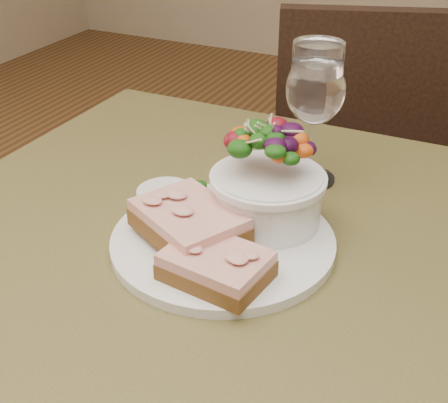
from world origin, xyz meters
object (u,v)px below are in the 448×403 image
at_px(cafe_table, 228,324).
at_px(salad_bowl, 268,176).
at_px(sandwich_front, 216,266).
at_px(dinner_plate, 223,241).
at_px(ramekin, 166,202).
at_px(wine_glass, 315,94).
at_px(chair_far, 359,247).
at_px(sandwich_back, 189,222).

height_order(cafe_table, salad_bowl, salad_bowl).
relative_size(sandwich_front, salad_bowl, 0.88).
height_order(dinner_plate, sandwich_front, sandwich_front).
relative_size(ramekin, wine_glass, 0.36).
height_order(sandwich_front, ramekin, ramekin).
relative_size(chair_far, sandwich_back, 6.08).
relative_size(dinner_plate, salad_bowl, 2.00).
bearing_deg(sandwich_front, chair_far, 98.75).
bearing_deg(wine_glass, sandwich_front, -92.02).
relative_size(salad_bowl, wine_glass, 0.73).
bearing_deg(dinner_plate, ramekin, 171.86).
bearing_deg(sandwich_back, chair_far, 114.51).
bearing_deg(sandwich_front, wine_glass, 95.45).
distance_m(chair_far, sandwich_back, 0.91).
relative_size(sandwich_front, ramekin, 1.79).
distance_m(sandwich_back, salad_bowl, 0.10).
xyz_separation_m(sandwich_front, wine_glass, (0.01, 0.26, 0.10)).
bearing_deg(chair_far, salad_bowl, 73.09).
height_order(cafe_table, sandwich_front, sandwich_front).
bearing_deg(chair_far, dinner_plate, 70.54).
bearing_deg(salad_bowl, chair_far, 91.90).
relative_size(cafe_table, salad_bowl, 6.30).
distance_m(chair_far, salad_bowl, 0.86).
distance_m(sandwich_back, ramekin, 0.06).
bearing_deg(salad_bowl, ramekin, -159.07).
xyz_separation_m(chair_far, sandwich_back, (-0.04, -0.76, 0.49)).
bearing_deg(ramekin, sandwich_front, -37.47).
bearing_deg(sandwich_back, sandwich_front, -12.39).
xyz_separation_m(cafe_table, ramekin, (-0.09, 0.03, 0.13)).
xyz_separation_m(cafe_table, dinner_plate, (-0.01, 0.01, 0.11)).
bearing_deg(salad_bowl, sandwich_back, -129.20).
xyz_separation_m(sandwich_front, salad_bowl, (0.00, 0.12, 0.04)).
height_order(chair_far, ramekin, chair_far).
bearing_deg(chair_far, sandwich_back, 68.23).
bearing_deg(ramekin, dinner_plate, -8.14).
distance_m(cafe_table, ramekin, 0.16).
distance_m(dinner_plate, wine_glass, 0.23).
xyz_separation_m(chair_far, ramekin, (-0.09, -0.73, 0.49)).
height_order(chair_far, sandwich_front, chair_far).
height_order(ramekin, salad_bowl, salad_bowl).
bearing_deg(ramekin, cafe_table, -15.18).
bearing_deg(dinner_plate, cafe_table, -46.30).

